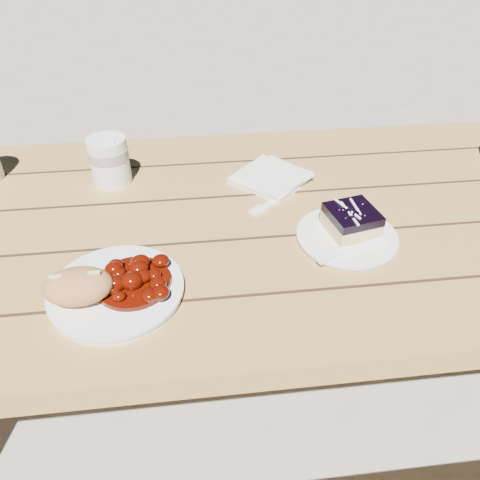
{
  "coord_description": "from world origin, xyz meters",
  "views": [
    {
      "loc": [
        -0.16,
        -0.82,
        1.33
      ],
      "look_at": [
        -0.08,
        -0.16,
        0.81
      ],
      "focal_mm": 35.0,
      "sensor_mm": 36.0,
      "label": 1
    }
  ],
  "objects": [
    {
      "name": "fork_table",
      "position": [
        0.04,
        0.06,
        0.75
      ],
      "size": [
        0.14,
        0.12,
        0.0
      ],
      "primitive_type": null,
      "rotation": [
        0.0,
        0.0,
        2.23
      ],
      "color": "white",
      "rests_on": "picnic_table"
    },
    {
      "name": "ground",
      "position": [
        0.0,
        0.0,
        0.0
      ],
      "size": [
        60.0,
        60.0,
        0.0
      ],
      "primitive_type": "plane",
      "color": "gray",
      "rests_on": "ground"
    },
    {
      "name": "picnic_table",
      "position": [
        0.0,
        -0.0,
        0.59
      ],
      "size": [
        2.0,
        1.55,
        0.75
      ],
      "color": "olive",
      "rests_on": "ground"
    },
    {
      "name": "main_plate",
      "position": [
        -0.31,
        -0.21,
        0.76
      ],
      "size": [
        0.23,
        0.23,
        0.02
      ],
      "primitive_type": "cylinder",
      "color": "white",
      "rests_on": "picnic_table"
    },
    {
      "name": "fork_dessert",
      "position": [
        0.12,
        -0.16,
        0.76
      ],
      "size": [
        0.16,
        0.08,
        0.0
      ],
      "primitive_type": null,
      "rotation": [
        0.0,
        0.0,
        -1.21
      ],
      "color": "white",
      "rests_on": "dessert_plate"
    },
    {
      "name": "dessert_plate",
      "position": [
        0.14,
        -0.1,
        0.76
      ],
      "size": [
        0.2,
        0.2,
        0.01
      ],
      "primitive_type": "cylinder",
      "color": "white",
      "rests_on": "picnic_table"
    },
    {
      "name": "napkin_stack",
      "position": [
        0.03,
        0.14,
        0.76
      ],
      "size": [
        0.21,
        0.21,
        0.01
      ],
      "primitive_type": "cube",
      "rotation": [
        0.0,
        0.0,
        0.8
      ],
      "color": "white",
      "rests_on": "picnic_table"
    },
    {
      "name": "bread_roll",
      "position": [
        -0.36,
        -0.23,
        0.8
      ],
      "size": [
        0.12,
        0.08,
        0.06
      ],
      "primitive_type": "ellipsoid",
      "rotation": [
        0.0,
        0.0,
        0.04
      ],
      "color": "#B37A45",
      "rests_on": "main_plate"
    },
    {
      "name": "coffee_cup",
      "position": [
        -0.35,
        0.18,
        0.81
      ],
      "size": [
        0.09,
        0.09,
        0.11
      ],
      "primitive_type": "cylinder",
      "color": "white",
      "rests_on": "picnic_table"
    },
    {
      "name": "goulash_stew",
      "position": [
        -0.28,
        -0.21,
        0.79
      ],
      "size": [
        0.13,
        0.13,
        0.04
      ],
      "primitive_type": null,
      "color": "#490B02",
      "rests_on": "main_plate"
    },
    {
      "name": "blueberry_cake",
      "position": [
        0.15,
        -0.09,
        0.79
      ],
      "size": [
        0.11,
        0.11,
        0.05
      ],
      "rotation": [
        0.0,
        0.0,
        0.21
      ],
      "color": "#E3C07B",
      "rests_on": "dessert_plate"
    }
  ]
}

